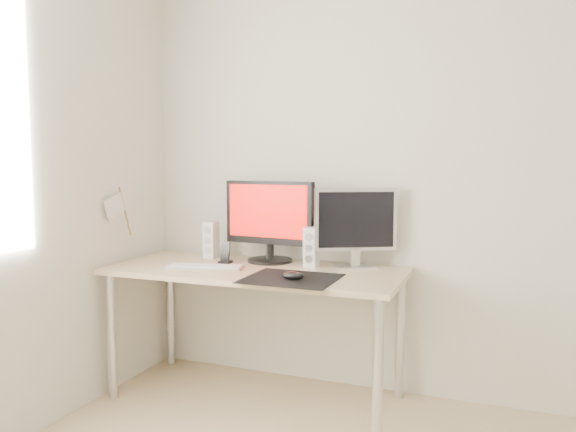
% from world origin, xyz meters
% --- Properties ---
extents(wall_back, '(3.50, 0.00, 3.50)m').
position_xyz_m(wall_back, '(0.00, 1.75, 1.25)').
color(wall_back, silver).
rests_on(wall_back, ground).
extents(mousepad, '(0.45, 0.40, 0.00)m').
position_xyz_m(mousepad, '(-0.65, 1.19, 0.73)').
color(mousepad, black).
rests_on(mousepad, desk).
extents(mouse, '(0.11, 0.07, 0.04)m').
position_xyz_m(mouse, '(-0.63, 1.16, 0.75)').
color(mouse, black).
rests_on(mouse, mousepad).
extents(desk, '(1.60, 0.70, 0.73)m').
position_xyz_m(desk, '(-0.93, 1.38, 0.65)').
color(desk, '#D1B587').
rests_on(desk, ground).
extents(main_monitor, '(0.55, 0.29, 0.47)m').
position_xyz_m(main_monitor, '(-0.93, 1.58, 0.98)').
color(main_monitor, black).
rests_on(main_monitor, desk).
extents(second_monitor, '(0.42, 0.24, 0.43)m').
position_xyz_m(second_monitor, '(-0.43, 1.58, 0.97)').
color(second_monitor, silver).
rests_on(second_monitor, desk).
extents(speaker_left, '(0.07, 0.09, 0.22)m').
position_xyz_m(speaker_left, '(-1.31, 1.57, 0.84)').
color(speaker_left, white).
rests_on(speaker_left, desk).
extents(speaker_right, '(0.07, 0.09, 0.22)m').
position_xyz_m(speaker_right, '(-0.66, 1.51, 0.84)').
color(speaker_right, white).
rests_on(speaker_right, desk).
extents(keyboard, '(0.44, 0.20, 0.02)m').
position_xyz_m(keyboard, '(-1.19, 1.28, 0.74)').
color(keyboard, '#BCBBBE').
rests_on(keyboard, desk).
extents(phone_dock, '(0.07, 0.06, 0.12)m').
position_xyz_m(phone_dock, '(-1.15, 1.45, 0.77)').
color(phone_dock, black).
rests_on(phone_dock, desk).
extents(pennant, '(0.01, 0.23, 0.29)m').
position_xyz_m(pennant, '(-1.72, 1.24, 1.05)').
color(pennant, '#A57F54').
rests_on(pennant, wall_left).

